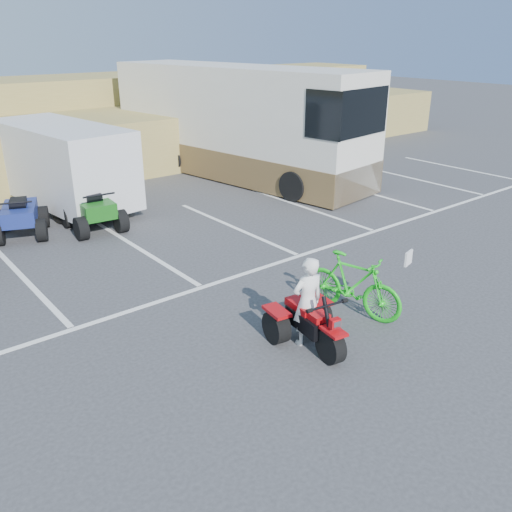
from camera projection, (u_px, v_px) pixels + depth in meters
ground at (280, 335)px, 9.29m from camera, size 100.00×100.00×0.00m
parking_stripes at (194, 253)px, 12.72m from camera, size 28.00×5.16×0.01m
grass_embankment at (4, 132)px, 19.91m from camera, size 40.00×8.50×3.10m
red_trike_atv at (311, 347)px, 8.94m from camera, size 1.34×1.65×0.97m
rider at (308, 302)px, 8.77m from camera, size 0.61×0.45×1.54m
green_dirt_bike at (352, 285)px, 9.80m from camera, size 1.01×2.01×1.17m
cargo_trailer at (62, 163)px, 15.67m from camera, size 2.65×5.37×2.41m
rv_motorhome at (237, 130)px, 19.21m from camera, size 4.16×10.63×3.72m
quad_atv_blue at (24, 236)px, 13.84m from camera, size 1.75×1.99×1.08m
quad_atv_green at (95, 230)px, 14.27m from camera, size 1.42×1.82×1.12m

